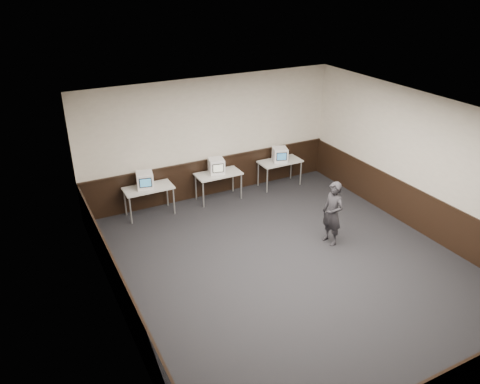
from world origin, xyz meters
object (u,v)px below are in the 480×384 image
emac_right (280,155)px  person (333,213)px  desk_left (148,190)px  emac_left (145,180)px  desk_right (280,163)px  emac_center (216,166)px  desk_center (218,176)px

emac_right → person: (-0.57, -3.13, -0.20)m
desk_left → emac_left: (-0.06, 0.03, 0.27)m
desk_right → emac_center: bearing=178.7°
emac_left → person: 4.56m
desk_right → emac_right: 0.27m
person → emac_left: bearing=-141.4°
person → desk_left: bearing=-141.6°
emac_left → emac_center: emac_left is taller
desk_center → desk_right: size_ratio=1.00×
emac_left → person: size_ratio=0.33×
emac_center → person: bearing=-55.1°
desk_center → emac_center: bearing=124.3°
desk_center → person: person is taller
desk_right → emac_left: emac_left is taller
desk_center → person: 3.41m
desk_left → person: size_ratio=0.81×
desk_left → emac_left: 0.28m
desk_left → person: person is taller
emac_center → desk_right: bearing=10.8°
emac_left → emac_right: emac_left is taller
desk_right → person: bearing=-100.6°
desk_center → emac_center: 0.27m
desk_center → emac_left: (-1.96, 0.03, 0.27)m
desk_left → person: (3.21, -3.15, 0.06)m
emac_center → desk_center: bearing=-43.6°
desk_right → desk_left: bearing=180.0°
desk_left → emac_center: 1.89m
emac_center → person: person is taller
emac_center → emac_right: emac_center is taller
emac_left → person: bearing=-32.3°
desk_left → emac_center: bearing=1.4°
desk_right → emac_left: (-3.86, 0.03, 0.27)m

